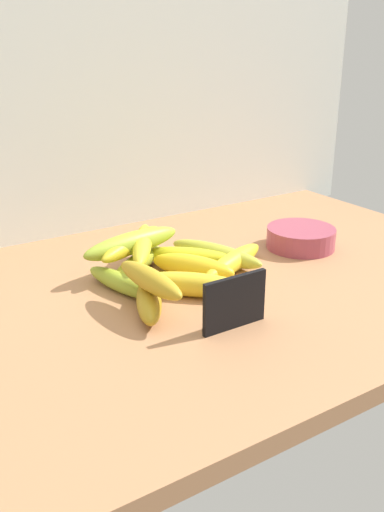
% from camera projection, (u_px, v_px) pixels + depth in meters
% --- Properties ---
extents(counter_top, '(1.10, 0.76, 0.03)m').
position_uv_depth(counter_top, '(229.00, 285.00, 1.04)').
color(counter_top, '#AF7850').
rests_on(counter_top, ground).
extents(back_wall, '(1.30, 0.02, 0.70)m').
position_uv_depth(back_wall, '(126.00, 80.00, 1.23)').
color(back_wall, silver).
rests_on(back_wall, ground).
extents(chalkboard_sign, '(0.11, 0.02, 0.08)m').
position_uv_depth(chalkboard_sign, '(234.00, 304.00, 0.85)').
color(chalkboard_sign, black).
rests_on(chalkboard_sign, counter_top).
extents(fruit_bowl, '(0.14, 0.14, 0.04)m').
position_uv_depth(fruit_bowl, '(301.00, 238.00, 1.18)').
color(fruit_bowl, '#A14055').
rests_on(fruit_bowl, counter_top).
extents(banana_0, '(0.10, 0.15, 0.04)m').
position_uv_depth(banana_0, '(149.00, 301.00, 0.90)').
color(banana_0, '#B18C1E').
rests_on(banana_0, counter_top).
extents(banana_1, '(0.16, 0.13, 0.04)m').
position_uv_depth(banana_1, '(138.00, 263.00, 1.06)').
color(banana_1, '#A8B22E').
rests_on(banana_1, counter_top).
extents(banana_2, '(0.19, 0.11, 0.04)m').
position_uv_depth(banana_2, '(233.00, 262.00, 1.06)').
color(banana_2, yellow).
rests_on(banana_2, counter_top).
extents(banana_3, '(0.07, 0.17, 0.03)m').
position_uv_depth(banana_3, '(120.00, 282.00, 0.98)').
color(banana_3, '#99B12E').
rests_on(banana_3, counter_top).
extents(banana_4, '(0.12, 0.16, 0.04)m').
position_uv_depth(banana_4, '(193.00, 267.00, 1.03)').
color(banana_4, yellow).
rests_on(banana_4, counter_top).
extents(banana_5, '(0.16, 0.16, 0.04)m').
position_uv_depth(banana_5, '(189.00, 257.00, 1.08)').
color(banana_5, gold).
rests_on(banana_5, counter_top).
extents(banana_6, '(0.17, 0.17, 0.04)m').
position_uv_depth(banana_6, '(192.00, 285.00, 0.96)').
color(banana_6, yellow).
rests_on(banana_6, counter_top).
extents(banana_7, '(0.11, 0.20, 0.04)m').
position_uv_depth(banana_7, '(216.00, 254.00, 1.10)').
color(banana_7, gold).
rests_on(banana_7, counter_top).
extents(banana_8, '(0.18, 0.13, 0.03)m').
position_uv_depth(banana_8, '(132.00, 243.00, 1.05)').
color(banana_8, gold).
rests_on(banana_8, banana_1).
extents(banana_9, '(0.14, 0.20, 0.03)m').
position_uv_depth(banana_9, '(143.00, 244.00, 1.05)').
color(banana_9, yellow).
rests_on(banana_9, banana_1).
extents(banana_10, '(0.05, 0.17, 0.04)m').
position_uv_depth(banana_10, '(150.00, 280.00, 0.89)').
color(banana_10, gold).
rests_on(banana_10, banana_0).
extents(banana_11, '(0.21, 0.08, 0.04)m').
position_uv_depth(banana_11, '(132.00, 243.00, 1.04)').
color(banana_11, '#9EB631').
rests_on(banana_11, banana_1).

